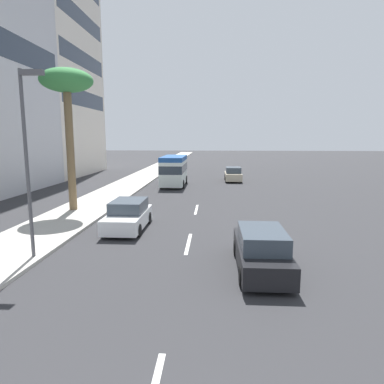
{
  "coord_description": "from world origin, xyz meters",
  "views": [
    {
      "loc": [
        -2.03,
        -1.12,
        4.9
      ],
      "look_at": [
        19.92,
        0.24,
        1.4
      ],
      "focal_mm": 31.97,
      "sensor_mm": 36.0,
      "label": 1
    }
  ],
  "objects_px": {
    "car_second": "(261,250)",
    "car_third": "(233,174)",
    "minibus_lead": "(174,170)",
    "street_lamp": "(28,145)",
    "car_fourth": "(128,215)",
    "palm_tree": "(67,88)"
  },
  "relations": [
    {
      "from": "car_second",
      "to": "car_third",
      "type": "height_order",
      "value": "car_third"
    },
    {
      "from": "minibus_lead",
      "to": "car_second",
      "type": "height_order",
      "value": "minibus_lead"
    },
    {
      "from": "car_third",
      "to": "street_lamp",
      "type": "height_order",
      "value": "street_lamp"
    },
    {
      "from": "car_fourth",
      "to": "street_lamp",
      "type": "height_order",
      "value": "street_lamp"
    },
    {
      "from": "minibus_lead",
      "to": "palm_tree",
      "type": "relative_size",
      "value": 0.7
    },
    {
      "from": "palm_tree",
      "to": "street_lamp",
      "type": "xyz_separation_m",
      "value": [
        -9.04,
        -2.19,
        -3.4
      ]
    },
    {
      "from": "car_fourth",
      "to": "palm_tree",
      "type": "relative_size",
      "value": 0.49
    },
    {
      "from": "minibus_lead",
      "to": "car_third",
      "type": "height_order",
      "value": "minibus_lead"
    },
    {
      "from": "minibus_lead",
      "to": "car_third",
      "type": "distance_m",
      "value": 7.62
    },
    {
      "from": "street_lamp",
      "to": "car_third",
      "type": "bearing_deg",
      "value": -19.87
    },
    {
      "from": "car_second",
      "to": "car_fourth",
      "type": "xyz_separation_m",
      "value": [
        5.43,
        6.37,
        -0.02
      ]
    },
    {
      "from": "car_second",
      "to": "car_fourth",
      "type": "relative_size",
      "value": 1.08
    },
    {
      "from": "minibus_lead",
      "to": "street_lamp",
      "type": "bearing_deg",
      "value": -8.18
    },
    {
      "from": "minibus_lead",
      "to": "car_fourth",
      "type": "bearing_deg",
      "value": -1.9
    },
    {
      "from": "palm_tree",
      "to": "street_lamp",
      "type": "bearing_deg",
      "value": -166.4
    },
    {
      "from": "car_second",
      "to": "street_lamp",
      "type": "height_order",
      "value": "street_lamp"
    },
    {
      "from": "car_third",
      "to": "street_lamp",
      "type": "distance_m",
      "value": 27.98
    },
    {
      "from": "palm_tree",
      "to": "car_fourth",
      "type": "bearing_deg",
      "value": -130.78
    },
    {
      "from": "car_third",
      "to": "car_fourth",
      "type": "height_order",
      "value": "car_third"
    },
    {
      "from": "car_second",
      "to": "palm_tree",
      "type": "distance_m",
      "value": 16.36
    },
    {
      "from": "car_third",
      "to": "car_second",
      "type": "bearing_deg",
      "value": 178.99
    },
    {
      "from": "minibus_lead",
      "to": "car_third",
      "type": "bearing_deg",
      "value": 123.9
    }
  ]
}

